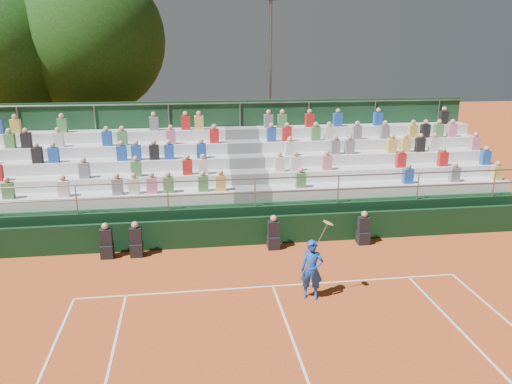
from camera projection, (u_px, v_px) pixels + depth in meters
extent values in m
plane|color=#C04F20|center=(273.00, 286.00, 14.29)|extent=(90.00, 90.00, 0.00)
cube|color=white|center=(273.00, 286.00, 14.28)|extent=(11.00, 0.06, 0.01)
cube|color=white|center=(297.00, 351.00, 11.24)|extent=(0.06, 6.40, 0.01)
cube|color=black|center=(257.00, 231.00, 17.18)|extent=(20.00, 0.15, 1.00)
cube|color=black|center=(107.00, 251.00, 16.18)|extent=(0.40, 0.40, 0.44)
cube|color=black|center=(106.00, 237.00, 16.04)|extent=(0.38, 0.25, 0.55)
sphere|color=tan|center=(105.00, 226.00, 15.93)|extent=(0.22, 0.22, 0.22)
cube|color=black|center=(137.00, 249.00, 16.30)|extent=(0.40, 0.40, 0.44)
cube|color=black|center=(136.00, 236.00, 16.17)|extent=(0.38, 0.25, 0.55)
sphere|color=tan|center=(135.00, 225.00, 16.06)|extent=(0.22, 0.22, 0.22)
cube|color=black|center=(273.00, 242.00, 16.90)|extent=(0.40, 0.40, 0.44)
cube|color=black|center=(274.00, 229.00, 16.77)|extent=(0.38, 0.25, 0.55)
sphere|color=tan|center=(274.00, 218.00, 16.66)|extent=(0.22, 0.22, 0.22)
cube|color=black|center=(363.00, 238.00, 17.32)|extent=(0.40, 0.40, 0.44)
cube|color=black|center=(364.00, 225.00, 17.18)|extent=(0.38, 0.25, 0.55)
sphere|color=tan|center=(364.00, 214.00, 17.08)|extent=(0.22, 0.22, 0.22)
cube|color=black|center=(246.00, 201.00, 20.10)|extent=(20.00, 5.20, 1.20)
cube|color=silver|center=(102.00, 200.00, 17.58)|extent=(9.30, 0.85, 0.42)
cube|color=silver|center=(391.00, 188.00, 18.99)|extent=(9.30, 0.85, 0.42)
cube|color=slate|center=(252.00, 194.00, 18.28)|extent=(1.40, 0.85, 0.42)
cube|color=silver|center=(104.00, 182.00, 18.26)|extent=(9.30, 0.85, 0.42)
cube|color=silver|center=(383.00, 172.00, 19.68)|extent=(9.30, 0.85, 0.42)
cube|color=slate|center=(249.00, 177.00, 18.97)|extent=(1.40, 0.85, 0.42)
cube|color=silver|center=(107.00, 165.00, 18.95)|extent=(9.30, 0.85, 0.42)
cube|color=silver|center=(376.00, 157.00, 20.37)|extent=(9.30, 0.85, 0.42)
cube|color=slate|center=(246.00, 161.00, 19.66)|extent=(1.40, 0.85, 0.42)
cube|color=silver|center=(109.00, 150.00, 19.64)|extent=(9.30, 0.85, 0.42)
cube|color=silver|center=(369.00, 143.00, 21.06)|extent=(9.30, 0.85, 0.42)
cube|color=slate|center=(244.00, 146.00, 20.35)|extent=(1.40, 0.85, 0.42)
cube|color=silver|center=(111.00, 136.00, 20.33)|extent=(9.30, 0.85, 0.42)
cube|color=silver|center=(363.00, 130.00, 21.75)|extent=(9.30, 0.85, 0.42)
cube|color=slate|center=(241.00, 133.00, 21.04)|extent=(1.40, 0.85, 0.42)
cube|color=#173C21|center=(240.00, 151.00, 21.79)|extent=(20.00, 0.12, 4.40)
cylinder|color=gray|center=(255.00, 179.00, 17.23)|extent=(20.00, 0.05, 0.05)
cylinder|color=gray|center=(240.00, 103.00, 21.10)|extent=(20.00, 0.05, 0.05)
cube|color=#4C8C4C|center=(8.00, 191.00, 16.90)|extent=(0.36, 0.24, 0.56)
cube|color=silver|center=(64.00, 189.00, 17.14)|extent=(0.36, 0.24, 0.56)
cube|color=slate|center=(118.00, 187.00, 17.37)|extent=(0.36, 0.24, 0.56)
cube|color=silver|center=(134.00, 186.00, 17.45)|extent=(0.36, 0.24, 0.56)
cube|color=pink|center=(152.00, 185.00, 17.53)|extent=(0.36, 0.24, 0.56)
cube|color=#4C8C4C|center=(168.00, 185.00, 17.61)|extent=(0.36, 0.24, 0.56)
cube|color=#4C8C4C|center=(203.00, 184.00, 17.77)|extent=(0.36, 0.24, 0.56)
cube|color=gold|center=(221.00, 183.00, 17.85)|extent=(0.36, 0.24, 0.56)
cube|color=slate|center=(84.00, 170.00, 17.90)|extent=(0.36, 0.24, 0.56)
cube|color=#4C8C4C|center=(136.00, 169.00, 18.14)|extent=(0.36, 0.24, 0.56)
cube|color=red|center=(187.00, 167.00, 18.39)|extent=(0.36, 0.24, 0.56)
cube|color=silver|center=(203.00, 167.00, 18.46)|extent=(0.36, 0.24, 0.56)
cube|color=black|center=(37.00, 155.00, 18.35)|extent=(0.36, 0.24, 0.56)
cube|color=#1E4CB2|center=(54.00, 155.00, 18.43)|extent=(0.36, 0.24, 0.56)
cube|color=#1E4CB2|center=(122.00, 153.00, 18.75)|extent=(0.36, 0.24, 0.56)
cube|color=#1E4CB2|center=(136.00, 153.00, 18.83)|extent=(0.36, 0.24, 0.56)
cube|color=black|center=(154.00, 152.00, 18.91)|extent=(0.36, 0.24, 0.56)
cube|color=#1E4CB2|center=(169.00, 152.00, 18.99)|extent=(0.36, 0.24, 0.56)
cube|color=#1E4CB2|center=(201.00, 151.00, 19.15)|extent=(0.36, 0.24, 0.56)
cube|color=#4C8C4C|center=(10.00, 141.00, 18.89)|extent=(0.36, 0.24, 0.56)
cube|color=black|center=(26.00, 140.00, 18.97)|extent=(0.36, 0.24, 0.56)
cube|color=silver|center=(59.00, 140.00, 19.12)|extent=(0.36, 0.24, 0.56)
cube|color=#1E4CB2|center=(107.00, 138.00, 19.36)|extent=(0.36, 0.24, 0.56)
cube|color=#4C8C4C|center=(122.00, 138.00, 19.44)|extent=(0.36, 0.24, 0.56)
cube|color=pink|center=(171.00, 137.00, 19.69)|extent=(0.36, 0.24, 0.56)
cube|color=red|center=(214.00, 136.00, 19.91)|extent=(0.36, 0.24, 0.56)
cube|color=gold|center=(16.00, 126.00, 19.58)|extent=(0.36, 0.24, 0.56)
cube|color=#4C8C4C|center=(62.00, 125.00, 19.81)|extent=(0.36, 0.24, 0.56)
cube|color=slate|center=(154.00, 124.00, 20.28)|extent=(0.36, 0.24, 0.56)
cube|color=red|center=(186.00, 123.00, 20.45)|extent=(0.36, 0.24, 0.56)
cube|color=gold|center=(199.00, 123.00, 20.53)|extent=(0.36, 0.24, 0.56)
cube|color=#4C8C4C|center=(301.00, 180.00, 18.24)|extent=(0.36, 0.24, 0.56)
cube|color=#1E4CB2|center=(408.00, 176.00, 18.78)|extent=(0.36, 0.24, 0.56)
cube|color=slate|center=(454.00, 174.00, 19.03)|extent=(0.36, 0.24, 0.56)
cube|color=gold|center=(497.00, 173.00, 19.26)|extent=(0.36, 0.24, 0.56)
cube|color=silver|center=(280.00, 164.00, 18.84)|extent=(0.36, 0.24, 0.56)
cube|color=silver|center=(295.00, 164.00, 18.92)|extent=(0.36, 0.24, 0.56)
cube|color=pink|center=(327.00, 163.00, 19.09)|extent=(0.36, 0.24, 0.56)
cube|color=red|center=(401.00, 160.00, 19.48)|extent=(0.36, 0.24, 0.56)
cube|color=red|center=(443.00, 159.00, 19.71)|extent=(0.36, 0.24, 0.56)
cube|color=#1E4CB2|center=(485.00, 158.00, 19.95)|extent=(0.36, 0.24, 0.56)
cube|color=silver|center=(290.00, 148.00, 19.61)|extent=(0.36, 0.24, 0.56)
cube|color=slate|center=(335.00, 147.00, 19.85)|extent=(0.36, 0.24, 0.56)
cube|color=slate|center=(350.00, 147.00, 19.93)|extent=(0.36, 0.24, 0.56)
cube|color=gold|center=(392.00, 146.00, 20.16)|extent=(0.36, 0.24, 0.56)
cube|color=gold|center=(405.00, 145.00, 20.24)|extent=(0.36, 0.24, 0.56)
cube|color=black|center=(420.00, 145.00, 20.32)|extent=(0.36, 0.24, 0.56)
cube|color=silver|center=(434.00, 144.00, 20.40)|extent=(0.36, 0.24, 0.56)
cube|color=pink|center=(475.00, 143.00, 20.64)|extent=(0.36, 0.24, 0.56)
cube|color=#1E4CB2|center=(271.00, 135.00, 20.22)|extent=(0.36, 0.24, 0.56)
cube|color=red|center=(287.00, 134.00, 20.30)|extent=(0.36, 0.24, 0.56)
cube|color=#4C8C4C|center=(316.00, 133.00, 20.46)|extent=(0.36, 0.24, 0.56)
cube|color=silver|center=(329.00, 133.00, 20.54)|extent=(0.36, 0.24, 0.56)
cube|color=slate|center=(357.00, 133.00, 20.69)|extent=(0.36, 0.24, 0.56)
cube|color=slate|center=(385.00, 132.00, 20.85)|extent=(0.36, 0.24, 0.56)
cube|color=gold|center=(413.00, 131.00, 21.02)|extent=(0.36, 0.24, 0.56)
cube|color=black|center=(425.00, 131.00, 21.09)|extent=(0.36, 0.24, 0.56)
cube|color=#4C8C4C|center=(438.00, 131.00, 21.17)|extent=(0.36, 0.24, 0.56)
cube|color=pink|center=(452.00, 130.00, 21.25)|extent=(0.36, 0.24, 0.56)
cube|color=slate|center=(268.00, 121.00, 20.91)|extent=(0.36, 0.24, 0.56)
cube|color=#4C8C4C|center=(282.00, 121.00, 20.99)|extent=(0.36, 0.24, 0.56)
cube|color=red|center=(310.00, 120.00, 21.14)|extent=(0.36, 0.24, 0.56)
cube|color=#1E4CB2|center=(338.00, 120.00, 21.31)|extent=(0.36, 0.24, 0.56)
cube|color=#1E4CB2|center=(378.00, 119.00, 21.54)|extent=(0.36, 0.24, 0.56)
cube|color=black|center=(444.00, 118.00, 21.94)|extent=(0.36, 0.24, 0.56)
imported|color=#1642AB|center=(312.00, 270.00, 13.41)|extent=(0.70, 0.57, 1.66)
cylinder|color=gray|center=(322.00, 234.00, 13.16)|extent=(0.26, 0.03, 0.51)
cylinder|color=#E5D866|center=(328.00, 223.00, 13.09)|extent=(0.26, 0.28, 0.14)
cylinder|color=#392815|center=(11.00, 148.00, 24.35)|extent=(0.50, 0.50, 3.68)
cylinder|color=#392815|center=(99.00, 139.00, 25.53)|extent=(0.50, 0.50, 4.02)
sphere|color=#12330E|center=(90.00, 39.00, 24.14)|extent=(7.24, 7.24, 7.24)
cylinder|color=gray|center=(270.00, 91.00, 25.77)|extent=(0.16, 0.16, 8.78)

